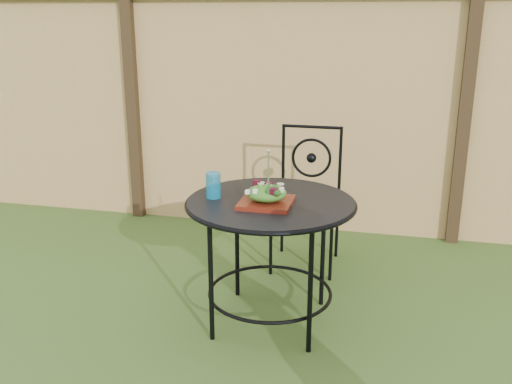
# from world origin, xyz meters

# --- Properties ---
(ground) EXTENTS (60.00, 60.00, 0.00)m
(ground) POSITION_xyz_m (0.00, 0.00, 0.00)
(ground) COLOR #234416
(ground) RESTS_ON ground
(fence) EXTENTS (8.00, 0.12, 1.90)m
(fence) POSITION_xyz_m (-0.00, 2.19, 0.95)
(fence) COLOR #F1BD77
(fence) RESTS_ON ground
(patio_table) EXTENTS (0.92, 0.92, 0.72)m
(patio_table) POSITION_xyz_m (0.18, 0.65, 0.59)
(patio_table) COLOR black
(patio_table) RESTS_ON ground
(patio_chair) EXTENTS (0.46, 0.46, 0.95)m
(patio_chair) POSITION_xyz_m (0.26, 1.51, 0.50)
(patio_chair) COLOR black
(patio_chair) RESTS_ON ground
(salad_plate) EXTENTS (0.27, 0.27, 0.02)m
(salad_plate) POSITION_xyz_m (0.17, 0.57, 0.74)
(salad_plate) COLOR #4F0B0C
(salad_plate) RESTS_ON patio_table
(salad) EXTENTS (0.21, 0.21, 0.08)m
(salad) POSITION_xyz_m (0.17, 0.57, 0.79)
(salad) COLOR #235614
(salad) RESTS_ON salad_plate
(fork) EXTENTS (0.01, 0.01, 0.18)m
(fork) POSITION_xyz_m (0.18, 0.57, 0.92)
(fork) COLOR silver
(fork) RESTS_ON salad
(drinking_glass) EXTENTS (0.08, 0.08, 0.14)m
(drinking_glass) POSITION_xyz_m (-0.13, 0.63, 0.79)
(drinking_glass) COLOR #0D7198
(drinking_glass) RESTS_ON patio_table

